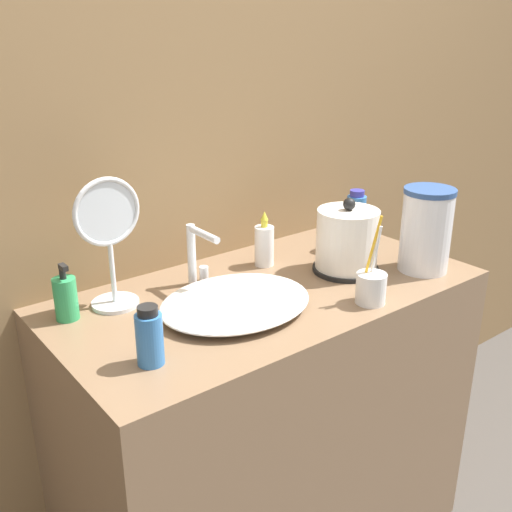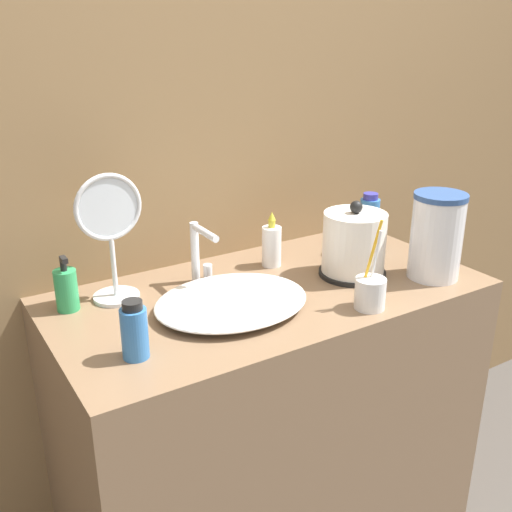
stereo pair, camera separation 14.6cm
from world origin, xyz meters
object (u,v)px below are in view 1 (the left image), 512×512
electric_kettle (347,243)px  toothbrush_cup (371,287)px  shampoo_bottle (264,245)px  hand_cream_bottle (149,337)px  faucet (197,253)px  lotion_bottle (66,298)px  vanity_mirror (109,237)px  mouthwash_bottle (355,221)px  water_pitcher (426,230)px

electric_kettle → toothbrush_cup: (-0.10, -0.18, -0.04)m
electric_kettle → shampoo_bottle: electric_kettle is taller
electric_kettle → hand_cream_bottle: 0.66m
faucet → hand_cream_bottle: size_ratio=1.30×
faucet → shampoo_bottle: 0.23m
lotion_bottle → vanity_mirror: vanity_mirror is taller
lotion_bottle → mouthwash_bottle: bearing=-5.3°
water_pitcher → toothbrush_cup: bearing=-168.8°
toothbrush_cup → lotion_bottle: bearing=148.9°
toothbrush_cup → water_pitcher: water_pitcher is taller
mouthwash_bottle → vanity_mirror: 0.75m
lotion_bottle → hand_cream_bottle: bearing=-79.0°
toothbrush_cup → mouthwash_bottle: size_ratio=1.21×
faucet → toothbrush_cup: bearing=-51.2°
shampoo_bottle → water_pitcher: size_ratio=0.68×
toothbrush_cup → hand_cream_bottle: size_ratio=1.72×
mouthwash_bottle → toothbrush_cup: bearing=-130.9°
shampoo_bottle → vanity_mirror: bearing=177.5°
lotion_bottle → shampoo_bottle: size_ratio=0.87×
toothbrush_cup → lotion_bottle: 0.71m
faucet → mouthwash_bottle: 0.52m
shampoo_bottle → water_pitcher: bearing=-42.5°
shampoo_bottle → hand_cream_bottle: bearing=-151.9°
vanity_mirror → mouthwash_bottle: bearing=-6.1°
mouthwash_bottle → lotion_bottle: bearing=174.7°
faucet → shampoo_bottle: bearing=1.7°
electric_kettle → lotion_bottle: electric_kettle is taller
electric_kettle → water_pitcher: 0.21m
toothbrush_cup → shampoo_bottle: size_ratio=1.38×
electric_kettle → vanity_mirror: (-0.59, 0.19, 0.09)m
electric_kettle → vanity_mirror: bearing=162.1°
water_pitcher → electric_kettle: bearing=144.8°
hand_cream_bottle → water_pitcher: 0.82m
faucet → electric_kettle: (0.37, -0.16, -0.01)m
electric_kettle → vanity_mirror: 0.63m
faucet → lotion_bottle: (-0.33, 0.03, -0.04)m
hand_cream_bottle → vanity_mirror: 0.32m
toothbrush_cup → hand_cream_bottle: bearing=171.9°
lotion_bottle → water_pitcher: (0.88, -0.31, 0.06)m
vanity_mirror → water_pitcher: (0.76, -0.31, -0.06)m
hand_cream_bottle → water_pitcher: (0.82, -0.03, 0.06)m
shampoo_bottle → water_pitcher: 0.44m
faucet → vanity_mirror: bearing=173.2°
hand_cream_bottle → toothbrush_cup: bearing=-8.1°
faucet → electric_kettle: size_ratio=0.79×
toothbrush_cup → hand_cream_bottle: 0.56m
faucet → toothbrush_cup: 0.44m
faucet → vanity_mirror: 0.23m
toothbrush_cup → shampoo_bottle: toothbrush_cup is taller
lotion_bottle → mouthwash_bottle: (0.86, -0.08, 0.03)m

